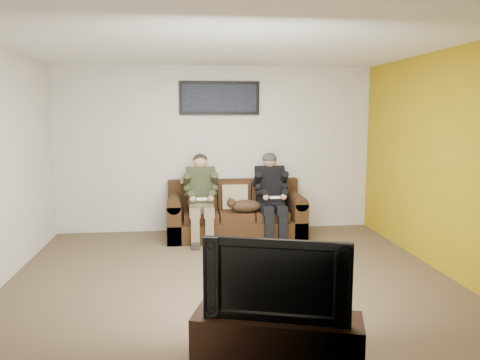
{
  "coord_description": "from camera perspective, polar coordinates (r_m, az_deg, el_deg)",
  "views": [
    {
      "loc": [
        -0.51,
        -5.15,
        1.86
      ],
      "look_at": [
        0.25,
        1.2,
        0.95
      ],
      "focal_mm": 35.0,
      "sensor_mm": 36.0,
      "label": 1
    }
  ],
  "objects": [
    {
      "name": "floor",
      "position": [
        5.5,
        -1.13,
        -11.67
      ],
      "size": [
        5.0,
        5.0,
        0.0
      ],
      "primitive_type": "plane",
      "color": "brown",
      "rests_on": "ground"
    },
    {
      "name": "tv_stand",
      "position": [
        3.67,
        4.52,
        -18.94
      ],
      "size": [
        1.3,
        0.75,
        0.39
      ],
      "primitive_type": "cube",
      "rotation": [
        0.0,
        0.0,
        -0.3
      ],
      "color": "black",
      "rests_on": "ground"
    },
    {
      "name": "framed_poster",
      "position": [
        7.39,
        -2.51,
        9.95
      ],
      "size": [
        1.25,
        0.05,
        0.52
      ],
      "color": "black",
      "rests_on": "wall_back"
    },
    {
      "name": "ceiling",
      "position": [
        5.23,
        -1.21,
        16.23
      ],
      "size": [
        5.0,
        5.0,
        0.0
      ],
      "primitive_type": "plane",
      "rotation": [
        3.14,
        0.0,
        0.0
      ],
      "color": "silver",
      "rests_on": "ground"
    },
    {
      "name": "person_right",
      "position": [
        7.02,
        3.82,
        -1.37
      ],
      "size": [
        0.51,
        0.86,
        1.27
      ],
      "color": "black",
      "rests_on": "sofa"
    },
    {
      "name": "wall_front",
      "position": [
        3.0,
        3.08,
        -2.69
      ],
      "size": [
        5.0,
        0.0,
        5.0
      ],
      "primitive_type": "plane",
      "rotation": [
        -1.57,
        0.0,
        0.0
      ],
      "color": "beige",
      "rests_on": "ground"
    },
    {
      "name": "accent_wall_right",
      "position": [
        5.99,
        23.29,
        2.07
      ],
      "size": [
        0.0,
        4.5,
        4.5
      ],
      "primitive_type": "plane",
      "rotation": [
        1.57,
        0.0,
        -1.57
      ],
      "color": "#AE8F11",
      "rests_on": "ground"
    },
    {
      "name": "throw_blanket",
      "position": [
        7.31,
        -5.64,
        -0.0
      ],
      "size": [
        0.42,
        0.2,
        0.07
      ],
      "primitive_type": "cube",
      "color": "tan",
      "rests_on": "sofa"
    },
    {
      "name": "throw_pillow",
      "position": [
        7.17,
        -0.63,
        -2.08
      ],
      "size": [
        0.39,
        0.19,
        0.39
      ],
      "primitive_type": "cube",
      "rotation": [
        -0.21,
        0.0,
        0.0
      ],
      "color": "tan",
      "rests_on": "sofa"
    },
    {
      "name": "cat",
      "position": [
        6.92,
        0.58,
        -3.15
      ],
      "size": [
        0.66,
        0.26,
        0.24
      ],
      "color": "#48301C",
      "rests_on": "sofa"
    },
    {
      "name": "television",
      "position": [
        3.47,
        4.62,
        -11.61
      ],
      "size": [
        1.04,
        0.44,
        0.6
      ],
      "primitive_type": "imported",
      "rotation": [
        0.0,
        0.0,
        -0.3
      ],
      "color": "black",
      "rests_on": "tv_stand"
    },
    {
      "name": "person_left",
      "position": [
        6.91,
        -4.78,
        -1.57
      ],
      "size": [
        0.51,
        0.87,
        1.26
      ],
      "color": "olive",
      "rests_on": "sofa"
    },
    {
      "name": "sofa",
      "position": [
        7.18,
        -0.59,
        -4.32
      ],
      "size": [
        2.04,
        0.88,
        0.84
      ],
      "color": "#321F0F",
      "rests_on": "ground"
    },
    {
      "name": "wall_back",
      "position": [
        7.44,
        -2.89,
        3.77
      ],
      "size": [
        5.0,
        0.0,
        5.0
      ],
      "primitive_type": "plane",
      "rotation": [
        1.57,
        0.0,
        0.0
      ],
      "color": "beige",
      "rests_on": "ground"
    },
    {
      "name": "wall_right",
      "position": [
        5.99,
        23.37,
        2.07
      ],
      "size": [
        0.0,
        4.5,
        4.5
      ],
      "primitive_type": "plane",
      "rotation": [
        1.57,
        0.0,
        -1.57
      ],
      "color": "beige",
      "rests_on": "ground"
    }
  ]
}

